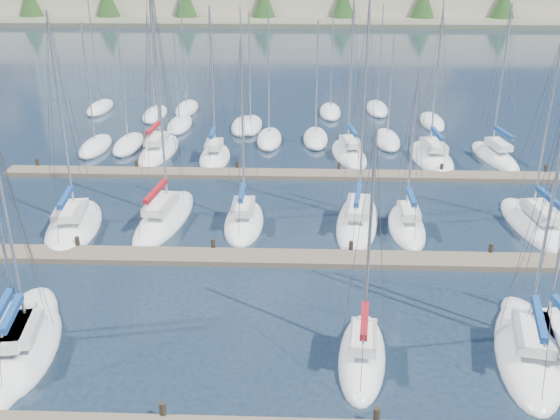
{
  "coord_description": "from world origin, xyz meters",
  "views": [
    {
      "loc": [
        1.08,
        -15.45,
        16.65
      ],
      "look_at": [
        0.0,
        14.0,
        4.0
      ],
      "focal_mm": 40.0,
      "sensor_mm": 36.0,
      "label": 1
    }
  ],
  "objects_px": {
    "sailboat_e": "(528,350)",
    "sailboat_m": "(536,226)",
    "sailboat_d": "(362,356)",
    "sailboat_j": "(244,221)",
    "sailboat_f": "(551,350)",
    "sailboat_b": "(16,344)",
    "sailboat_c": "(26,347)",
    "sailboat_r": "(495,156)",
    "sailboat_p": "(349,154)",
    "sailboat_l": "(407,226)",
    "sailboat_q": "(431,157)",
    "sailboat_n": "(159,150)",
    "sailboat_o": "(215,157)",
    "sailboat_k": "(357,221)",
    "sailboat_h": "(74,225)",
    "sailboat_i": "(165,218)"
  },
  "relations": [
    {
      "from": "sailboat_o",
      "to": "sailboat_p",
      "type": "xyz_separation_m",
      "value": [
        11.28,
        1.26,
        -0.01
      ]
    },
    {
      "from": "sailboat_f",
      "to": "sailboat_k",
      "type": "height_order",
      "value": "sailboat_k"
    },
    {
      "from": "sailboat_n",
      "to": "sailboat_c",
      "type": "relative_size",
      "value": 1.29
    },
    {
      "from": "sailboat_o",
      "to": "sailboat_m",
      "type": "relative_size",
      "value": 1.02
    },
    {
      "from": "sailboat_n",
      "to": "sailboat_r",
      "type": "bearing_deg",
      "value": 1.8
    },
    {
      "from": "sailboat_q",
      "to": "sailboat_j",
      "type": "distance_m",
      "value": 19.93
    },
    {
      "from": "sailboat_b",
      "to": "sailboat_j",
      "type": "relative_size",
      "value": 1.11
    },
    {
      "from": "sailboat_m",
      "to": "sailboat_r",
      "type": "xyz_separation_m",
      "value": [
        1.29,
        14.0,
        0.02
      ]
    },
    {
      "from": "sailboat_j",
      "to": "sailboat_f",
      "type": "bearing_deg",
      "value": -42.38
    },
    {
      "from": "sailboat_n",
      "to": "sailboat_l",
      "type": "distance_m",
      "value": 24.17
    },
    {
      "from": "sailboat_p",
      "to": "sailboat_r",
      "type": "xyz_separation_m",
      "value": [
        12.18,
        -0.27,
        0.01
      ]
    },
    {
      "from": "sailboat_r",
      "to": "sailboat_c",
      "type": "bearing_deg",
      "value": -143.69
    },
    {
      "from": "sailboat_k",
      "to": "sailboat_j",
      "type": "relative_size",
      "value": 1.19
    },
    {
      "from": "sailboat_p",
      "to": "sailboat_e",
      "type": "height_order",
      "value": "sailboat_e"
    },
    {
      "from": "sailboat_o",
      "to": "sailboat_k",
      "type": "relative_size",
      "value": 0.9
    },
    {
      "from": "sailboat_d",
      "to": "sailboat_f",
      "type": "relative_size",
      "value": 0.86
    },
    {
      "from": "sailboat_n",
      "to": "sailboat_e",
      "type": "distance_m",
      "value": 35.73
    },
    {
      "from": "sailboat_n",
      "to": "sailboat_f",
      "type": "xyz_separation_m",
      "value": [
        23.4,
        -27.76,
        -0.02
      ]
    },
    {
      "from": "sailboat_o",
      "to": "sailboat_j",
      "type": "height_order",
      "value": "sailboat_o"
    },
    {
      "from": "sailboat_b",
      "to": "sailboat_f",
      "type": "height_order",
      "value": "sailboat_b"
    },
    {
      "from": "sailboat_h",
      "to": "sailboat_k",
      "type": "distance_m",
      "value": 18.07
    },
    {
      "from": "sailboat_k",
      "to": "sailboat_e",
      "type": "xyz_separation_m",
      "value": [
        6.42,
        -13.64,
        -0.0
      ]
    },
    {
      "from": "sailboat_d",
      "to": "sailboat_i",
      "type": "distance_m",
      "value": 18.43
    },
    {
      "from": "sailboat_e",
      "to": "sailboat_m",
      "type": "bearing_deg",
      "value": 82.29
    },
    {
      "from": "sailboat_b",
      "to": "sailboat_i",
      "type": "relative_size",
      "value": 0.88
    },
    {
      "from": "sailboat_n",
      "to": "sailboat_r",
      "type": "height_order",
      "value": "sailboat_n"
    },
    {
      "from": "sailboat_n",
      "to": "sailboat_i",
      "type": "bearing_deg",
      "value": -73.49
    },
    {
      "from": "sailboat_h",
      "to": "sailboat_e",
      "type": "distance_m",
      "value": 27.35
    },
    {
      "from": "sailboat_n",
      "to": "sailboat_o",
      "type": "bearing_deg",
      "value": -14.12
    },
    {
      "from": "sailboat_d",
      "to": "sailboat_e",
      "type": "xyz_separation_m",
      "value": [
        7.31,
        0.66,
        -0.01
      ]
    },
    {
      "from": "sailboat_c",
      "to": "sailboat_r",
      "type": "relative_size",
      "value": 0.93
    },
    {
      "from": "sailboat_i",
      "to": "sailboat_j",
      "type": "distance_m",
      "value": 5.23
    },
    {
      "from": "sailboat_f",
      "to": "sailboat_e",
      "type": "relative_size",
      "value": 0.94
    },
    {
      "from": "sailboat_d",
      "to": "sailboat_l",
      "type": "bearing_deg",
      "value": 80.49
    },
    {
      "from": "sailboat_f",
      "to": "sailboat_i",
      "type": "xyz_separation_m",
      "value": [
        -19.96,
        13.55,
        0.01
      ]
    },
    {
      "from": "sailboat_n",
      "to": "sailboat_b",
      "type": "xyz_separation_m",
      "value": [
        -0.36,
        -28.18,
        -0.02
      ]
    },
    {
      "from": "sailboat_b",
      "to": "sailboat_k",
      "type": "xyz_separation_m",
      "value": [
        16.32,
        13.95,
        0.02
      ]
    },
    {
      "from": "sailboat_b",
      "to": "sailboat_c",
      "type": "height_order",
      "value": "sailboat_b"
    },
    {
      "from": "sailboat_m",
      "to": "sailboat_e",
      "type": "distance_m",
      "value": 14.17
    },
    {
      "from": "sailboat_q",
      "to": "sailboat_f",
      "type": "relative_size",
      "value": 0.99
    },
    {
      "from": "sailboat_q",
      "to": "sailboat_r",
      "type": "relative_size",
      "value": 0.97
    },
    {
      "from": "sailboat_p",
      "to": "sailboat_l",
      "type": "distance_m",
      "value": 14.89
    },
    {
      "from": "sailboat_p",
      "to": "sailboat_b",
      "type": "xyz_separation_m",
      "value": [
        -16.68,
        -27.89,
        -0.01
      ]
    },
    {
      "from": "sailboat_o",
      "to": "sailboat_k",
      "type": "bearing_deg",
      "value": -50.79
    },
    {
      "from": "sailboat_p",
      "to": "sailboat_m",
      "type": "xyz_separation_m",
      "value": [
        10.89,
        -14.26,
        -0.01
      ]
    },
    {
      "from": "sailboat_h",
      "to": "sailboat_b",
      "type": "xyz_separation_m",
      "value": [
        1.7,
        -12.6,
        -0.0
      ]
    },
    {
      "from": "sailboat_q",
      "to": "sailboat_c",
      "type": "height_order",
      "value": "sailboat_q"
    },
    {
      "from": "sailboat_m",
      "to": "sailboat_c",
      "type": "bearing_deg",
      "value": -157.71
    },
    {
      "from": "sailboat_o",
      "to": "sailboat_r",
      "type": "bearing_deg",
      "value": 0.91
    },
    {
      "from": "sailboat_n",
      "to": "sailboat_c",
      "type": "distance_m",
      "value": 28.46
    }
  ]
}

